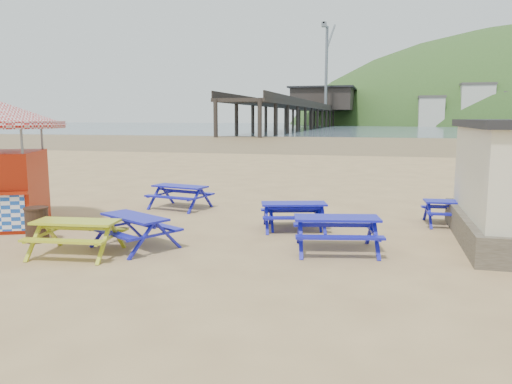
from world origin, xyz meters
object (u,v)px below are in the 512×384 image
(picnic_table_yellow, at_px, (77,238))
(litter_bin, at_px, (37,224))
(picnic_table_blue_a, at_px, (180,197))
(picnic_table_blue_b, at_px, (294,217))

(picnic_table_yellow, distance_m, litter_bin, 1.95)
(picnic_table_blue_a, distance_m, picnic_table_yellow, 6.25)
(picnic_table_blue_a, bearing_deg, litter_bin, -95.77)
(picnic_table_blue_a, bearing_deg, picnic_table_blue_b, -13.44)
(picnic_table_blue_b, bearing_deg, picnic_table_yellow, -153.74)
(picnic_table_yellow, bearing_deg, picnic_table_blue_b, 36.17)
(picnic_table_yellow, bearing_deg, litter_bin, 147.21)
(picnic_table_blue_b, distance_m, litter_bin, 7.01)
(picnic_table_blue_a, xyz_separation_m, picnic_table_yellow, (0.02, -6.25, 0.00))
(picnic_table_blue_b, relative_size, litter_bin, 2.06)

